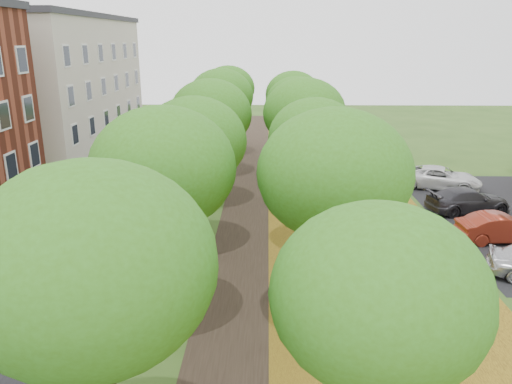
{
  "coord_description": "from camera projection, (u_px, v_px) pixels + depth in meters",
  "views": [
    {
      "loc": [
        0.72,
        -7.53,
        8.55
      ],
      "look_at": [
        0.26,
        12.08,
        2.5
      ],
      "focal_mm": 35.0,
      "sensor_mm": 36.0,
      "label": 1
    }
  ],
  "objects": [
    {
      "name": "street_asphalt",
      "position": [
        98.0,
        222.0,
        24.23
      ],
      "size": [
        8.0,
        70.0,
        0.01
      ],
      "primitive_type": "cube",
      "color": "black",
      "rests_on": "ground"
    },
    {
      "name": "footpath",
      "position": [
        252.0,
        223.0,
        24.06
      ],
      "size": [
        3.2,
        70.0,
        0.01
      ],
      "primitive_type": "cube",
      "color": "black",
      "rests_on": "ground"
    },
    {
      "name": "leaf_verge",
      "position": [
        356.0,
        224.0,
        23.95
      ],
      "size": [
        7.5,
        70.0,
        0.01
      ],
      "primitive_type": "cube",
      "color": "olive",
      "rests_on": "ground"
    },
    {
      "name": "tree_row_west",
      "position": [
        204.0,
        126.0,
        22.71
      ],
      "size": [
        4.09,
        34.09,
        6.51
      ],
      "color": "black",
      "rests_on": "ground"
    },
    {
      "name": "tree_row_east",
      "position": [
        309.0,
        126.0,
        22.61
      ],
      "size": [
        4.09,
        34.09,
        6.51
      ],
      "color": "black",
      "rests_on": "ground"
    },
    {
      "name": "building_cream",
      "position": [
        48.0,
        82.0,
        40.1
      ],
      "size": [
        10.3,
        20.3,
        10.4
      ],
      "color": "beige",
      "rests_on": "ground"
    },
    {
      "name": "car_red",
      "position": [
        502.0,
        228.0,
        21.79
      ],
      "size": [
        3.87,
        1.58,
        1.25
      ],
      "primitive_type": "imported",
      "rotation": [
        0.0,
        0.0,
        1.64
      ],
      "color": "maroon",
      "rests_on": "ground"
    },
    {
      "name": "car_grey",
      "position": [
        468.0,
        200.0,
        25.5
      ],
      "size": [
        4.57,
        2.6,
        1.25
      ],
      "primitive_type": "imported",
      "rotation": [
        0.0,
        0.0,
        1.78
      ],
      "color": "#2D2D31",
      "rests_on": "ground"
    },
    {
      "name": "car_white",
      "position": [
        440.0,
        178.0,
        29.57
      ],
      "size": [
        5.1,
        3.57,
        1.29
      ],
      "primitive_type": "imported",
      "rotation": [
        0.0,
        0.0,
        1.23
      ],
      "color": "silver",
      "rests_on": "ground"
    }
  ]
}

